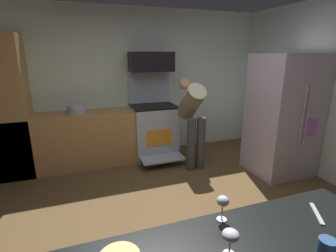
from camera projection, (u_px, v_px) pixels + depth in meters
The scene contains 13 objects.
ground_plane at pixel (175, 224), 2.83m from camera, with size 5.20×4.80×0.02m, color brown.
wall_back at pixel (129, 84), 4.59m from camera, with size 5.20×0.12×2.60m, color silver.
lower_cabinet_run at pixel (82, 140), 4.20m from camera, with size 2.40×0.60×0.90m, color #B5854D.
cabinet_column at pixel (7, 108), 3.72m from camera, with size 0.60×0.60×2.10m, color #B5854D.
oven_range at pixel (154, 129), 4.58m from camera, with size 0.76×0.98×1.53m.
microwave at pixel (151, 62), 4.33m from camera, with size 0.74×0.38×0.33m, color black.
refrigerator at pixel (283, 116), 3.85m from camera, with size 0.88×0.79×1.83m.
person_cook at pixel (192, 115), 4.10m from camera, with size 0.31×0.71×1.45m.
wine_glass_near at pixel (230, 236), 1.18m from camera, with size 0.08×0.08×0.14m.
wine_glass_extra at pixel (223, 202), 1.43m from camera, with size 0.07×0.07×0.16m.
mug_coffee at pixel (326, 249), 1.17m from camera, with size 0.08×0.08×0.10m, color #305587.
knife_paring at pixel (317, 213), 1.52m from camera, with size 0.22×0.02×0.01m, color #B7BABF.
stock_pot at pixel (77, 109), 4.05m from camera, with size 0.28×0.28×0.14m, color #ADB2C7.
Camera 1 is at (-0.88, -2.25, 1.83)m, focal length 27.04 mm.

